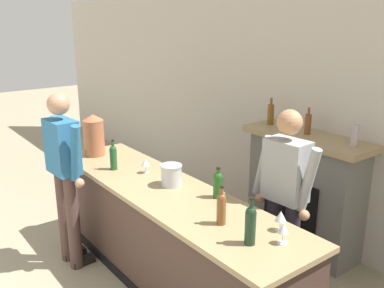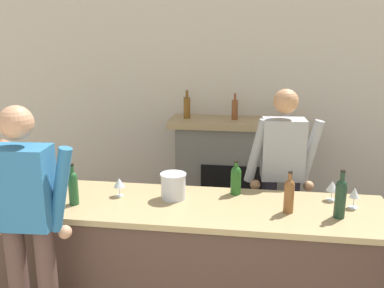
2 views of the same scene
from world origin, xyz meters
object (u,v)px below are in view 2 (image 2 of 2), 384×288
object	(u,v)px
copper_dispenser	(6,168)
wine_glass_mid_counter	(119,183)
ice_bucket_steel	(173,186)
wine_glass_front_left	(332,187)
wine_bottle_rose_blush	(236,179)
person_customer	(28,227)
person_bartender	(282,178)
wine_bottle_chardonnay_pale	(289,194)
wine_bottle_riesling_slim	(73,186)
fireplace_stone	(234,176)
wine_bottle_cabernet_heavy	(341,197)
wine_glass_front_right	(355,194)

from	to	relation	value
copper_dispenser	wine_glass_mid_counter	world-z (taller)	copper_dispenser
ice_bucket_steel	wine_glass_mid_counter	distance (m)	0.43
wine_glass_front_left	wine_bottle_rose_blush	bearing A→B (deg)	177.78
person_customer	person_bartender	bearing A→B (deg)	37.21
wine_glass_mid_counter	wine_bottle_chardonnay_pale	bearing A→B (deg)	-5.49
person_bartender	copper_dispenser	world-z (taller)	person_bartender
wine_bottle_riesling_slim	wine_bottle_chardonnay_pale	xyz separation A→B (m)	(1.57, 0.08, -0.00)
fireplace_stone	wine_bottle_cabernet_heavy	world-z (taller)	fireplace_stone
ice_bucket_steel	wine_glass_front_left	size ratio (longest dim) A/B	1.29
wine_bottle_riesling_slim	wine_glass_front_right	bearing A→B (deg)	6.28
copper_dispenser	wine_bottle_cabernet_heavy	xyz separation A→B (m)	(2.46, -0.01, -0.08)
fireplace_stone	wine_glass_mid_counter	bearing A→B (deg)	-119.43
fireplace_stone	wine_bottle_cabernet_heavy	size ratio (longest dim) A/B	4.65
person_customer	person_bartender	distance (m)	2.10
person_bartender	wine_bottle_riesling_slim	xyz separation A→B (m)	(-1.56, -0.80, 0.13)
wine_bottle_riesling_slim	wine_bottle_cabernet_heavy	world-z (taller)	wine_bottle_cabernet_heavy
wine_bottle_cabernet_heavy	wine_glass_mid_counter	world-z (taller)	wine_bottle_cabernet_heavy
wine_bottle_riesling_slim	copper_dispenser	bearing A→B (deg)	174.61
wine_bottle_rose_blush	wine_glass_front_left	world-z (taller)	wine_bottle_rose_blush
wine_bottle_riesling_slim	wine_glass_front_left	xyz separation A→B (m)	(1.91, 0.35, -0.03)
wine_bottle_chardonnay_pale	wine_glass_mid_counter	xyz separation A→B (m)	(-1.28, 0.12, -0.03)
person_bartender	wine_bottle_chardonnay_pale	xyz separation A→B (m)	(0.01, -0.72, 0.13)
wine_bottle_rose_blush	wine_bottle_cabernet_heavy	distance (m)	0.80
ice_bucket_steel	wine_bottle_chardonnay_pale	size ratio (longest dim) A/B	0.66
wine_bottle_chardonnay_pale	wine_bottle_riesling_slim	bearing A→B (deg)	-177.04
copper_dispenser	wine_glass_front_right	xyz separation A→B (m)	(2.60, 0.17, -0.13)
person_bartender	wine_bottle_chardonnay_pale	bearing A→B (deg)	-89.60
wine_bottle_rose_blush	copper_dispenser	bearing A→B (deg)	-169.23
wine_bottle_cabernet_heavy	wine_bottle_chardonnay_pale	world-z (taller)	wine_bottle_cabernet_heavy
ice_bucket_steel	wine_glass_front_left	world-z (taller)	ice_bucket_steel
fireplace_stone	wine_bottle_chardonnay_pale	distance (m)	1.71
person_customer	wine_glass_front_left	size ratio (longest dim) A/B	11.48
fireplace_stone	wine_glass_front_right	xyz separation A→B (m)	(0.93, -1.44, 0.41)
wine_glass_front_left	wine_glass_mid_counter	size ratio (longest dim) A/B	1.06
wine_glass_front_left	wine_glass_mid_counter	world-z (taller)	wine_glass_front_left
fireplace_stone	person_bartender	xyz separation A→B (m)	(0.45, -0.87, 0.31)
fireplace_stone	wine_bottle_riesling_slim	xyz separation A→B (m)	(-1.11, -1.67, 0.44)
wine_bottle_chardonnay_pale	wine_glass_front_right	xyz separation A→B (m)	(0.48, 0.14, -0.03)
person_bartender	wine_bottle_chardonnay_pale	distance (m)	0.73
ice_bucket_steel	wine_glass_mid_counter	xyz separation A→B (m)	(-0.42, -0.02, 0.01)
copper_dispenser	wine_bottle_riesling_slim	distance (m)	0.56
wine_bottle_riesling_slim	wine_bottle_chardonnay_pale	size ratio (longest dim) A/B	1.03
wine_bottle_rose_blush	wine_glass_front_left	bearing A→B (deg)	-2.22
copper_dispenser	wine_glass_front_right	size ratio (longest dim) A/B	2.99
wine_glass_front_left	wine_bottle_cabernet_heavy	bearing A→B (deg)	-89.84
wine_bottle_cabernet_heavy	wine_glass_front_right	world-z (taller)	wine_bottle_cabernet_heavy
person_customer	wine_glass_front_right	bearing A→B (deg)	17.92
person_customer	copper_dispenser	bearing A→B (deg)	130.07
person_customer	wine_bottle_cabernet_heavy	world-z (taller)	person_customer
person_customer	wine_glass_front_right	world-z (taller)	person_customer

